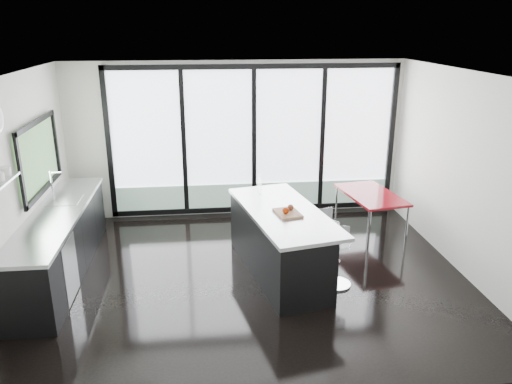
{
  "coord_description": "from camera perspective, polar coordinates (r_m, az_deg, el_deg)",
  "views": [
    {
      "loc": [
        -0.63,
        -6.28,
        3.4
      ],
      "look_at": [
        0.1,
        0.3,
        1.15
      ],
      "focal_mm": 35.0,
      "sensor_mm": 36.0,
      "label": 1
    }
  ],
  "objects": [
    {
      "name": "floor",
      "position": [
        7.17,
        -0.54,
        -9.54
      ],
      "size": [
        6.0,
        5.0,
        0.0
      ],
      "primitive_type": "cube",
      "color": "black",
      "rests_on": "ground"
    },
    {
      "name": "ceiling",
      "position": [
        6.34,
        -0.62,
        13.34
      ],
      "size": [
        6.0,
        5.0,
        0.0
      ],
      "primitive_type": "cube",
      "color": "white",
      "rests_on": "wall_back"
    },
    {
      "name": "wall_back",
      "position": [
        9.05,
        -0.43,
        5.16
      ],
      "size": [
        6.0,
        0.09,
        2.8
      ],
      "color": "silver",
      "rests_on": "ground"
    },
    {
      "name": "wall_front",
      "position": [
        4.32,
        2.79,
        -8.81
      ],
      "size": [
        6.0,
        0.0,
        2.8
      ],
      "primitive_type": "cube",
      "color": "silver",
      "rests_on": "ground"
    },
    {
      "name": "wall_left",
      "position": [
        7.2,
        -25.11,
        2.17
      ],
      "size": [
        0.26,
        5.0,
        2.8
      ],
      "color": "silver",
      "rests_on": "ground"
    },
    {
      "name": "wall_right",
      "position": [
        7.52,
        22.81,
        1.85
      ],
      "size": [
        0.0,
        5.0,
        2.8
      ],
      "primitive_type": "cube",
      "color": "silver",
      "rests_on": "ground"
    },
    {
      "name": "counter_cabinets",
      "position": [
        7.58,
        -21.52,
        -5.42
      ],
      "size": [
        0.69,
        3.24,
        1.36
      ],
      "color": "black",
      "rests_on": "floor"
    },
    {
      "name": "island",
      "position": [
        7.08,
        2.54,
        -5.64
      ],
      "size": [
        1.41,
        2.44,
        1.22
      ],
      "color": "black",
      "rests_on": "floor"
    },
    {
      "name": "bar_stool_near",
      "position": [
        6.88,
        9.25,
        -8.13
      ],
      "size": [
        0.47,
        0.47,
        0.63
      ],
      "primitive_type": "cylinder",
      "rotation": [
        0.0,
        0.0,
        -0.21
      ],
      "color": "silver",
      "rests_on": "floor"
    },
    {
      "name": "bar_stool_far",
      "position": [
        7.51,
        8.18,
        -5.73
      ],
      "size": [
        0.5,
        0.5,
        0.62
      ],
      "primitive_type": "cylinder",
      "rotation": [
        0.0,
        0.0,
        0.35
      ],
      "color": "silver",
      "rests_on": "floor"
    },
    {
      "name": "red_table",
      "position": [
        8.61,
        12.86,
        -2.43
      ],
      "size": [
        0.96,
        1.44,
        0.71
      ],
      "primitive_type": "cube",
      "rotation": [
        0.0,
        0.0,
        0.16
      ],
      "color": "maroon",
      "rests_on": "floor"
    }
  ]
}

